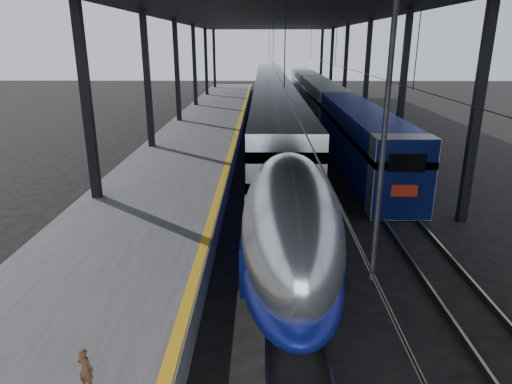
{
  "coord_description": "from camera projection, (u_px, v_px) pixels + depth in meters",
  "views": [
    {
      "loc": [
        1.16,
        -13.13,
        7.18
      ],
      "look_at": [
        0.94,
        2.66,
        2.0
      ],
      "focal_mm": 32.0,
      "sensor_mm": 36.0,
      "label": 1
    }
  ],
  "objects": [
    {
      "name": "canopy",
      "position": [
        274.0,
        13.0,
        30.86
      ],
      "size": [
        18.0,
        75.0,
        9.47
      ],
      "color": "black",
      "rests_on": "ground"
    },
    {
      "name": "rails",
      "position": [
        307.0,
        144.0,
        33.64
      ],
      "size": [
        6.52,
        80.0,
        0.16
      ],
      "color": "slate",
      "rests_on": "ground"
    },
    {
      "name": "platform",
      "position": [
        199.0,
        138.0,
        33.62
      ],
      "size": [
        6.0,
        80.0,
        1.0
      ],
      "primitive_type": "cube",
      "color": "#4C4C4F",
      "rests_on": "ground"
    },
    {
      "name": "tgv_train",
      "position": [
        272.0,
        106.0,
        39.41
      ],
      "size": [
        2.95,
        65.2,
        4.23
      ],
      "color": "#BABDC2",
      "rests_on": "ground"
    },
    {
      "name": "ground",
      "position": [
        226.0,
        276.0,
        14.73
      ],
      "size": [
        160.0,
        160.0,
        0.0
      ],
      "primitive_type": "plane",
      "color": "black",
      "rests_on": "ground"
    },
    {
      "name": "second_train",
      "position": [
        322.0,
        101.0,
        44.54
      ],
      "size": [
        2.57,
        56.05,
        3.54
      ],
      "color": "navy",
      "rests_on": "ground"
    },
    {
      "name": "child",
      "position": [
        85.0,
        369.0,
        8.43
      ],
      "size": [
        0.37,
        0.29,
        0.88
      ],
      "primitive_type": "imported",
      "rotation": [
        0.0,
        0.0,
        2.85
      ],
      "color": "#52321B",
      "rests_on": "platform"
    },
    {
      "name": "yellow_strip",
      "position": [
        237.0,
        131.0,
        33.42
      ],
      "size": [
        0.3,
        80.0,
        0.01
      ],
      "primitive_type": "cube",
      "color": "gold",
      "rests_on": "platform"
    }
  ]
}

